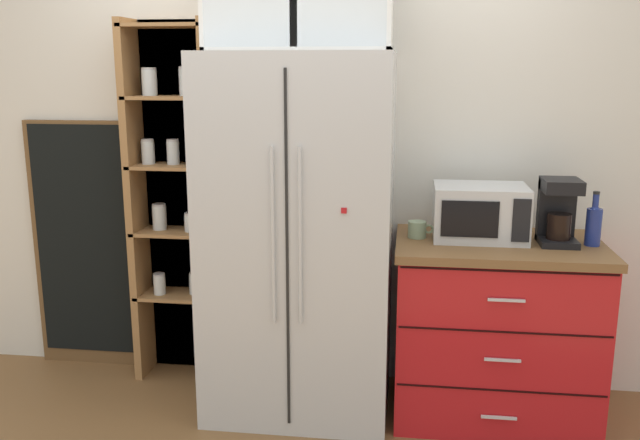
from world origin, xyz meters
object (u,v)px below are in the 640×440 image
at_px(bottle_clear, 499,215).
at_px(chalkboard_menu, 84,245).
at_px(refrigerator, 300,237).
at_px(coffee_maker, 558,211).
at_px(microwave, 480,212).
at_px(bottle_cobalt, 594,222).
at_px(mug_sage, 417,229).

distance_m(bottle_clear, chalkboard_menu, 2.28).
xyz_separation_m(refrigerator, coffee_maker, (1.22, 0.04, 0.16)).
relative_size(microwave, bottle_cobalt, 1.72).
bearing_deg(refrigerator, mug_sage, 5.62).
relative_size(coffee_maker, bottle_cobalt, 1.21).
xyz_separation_m(coffee_maker, chalkboard_menu, (-2.51, 0.28, -0.33)).
xyz_separation_m(mug_sage, chalkboard_menu, (-1.86, 0.26, -0.21)).
bearing_deg(chalkboard_menu, microwave, -6.39).
xyz_separation_m(microwave, bottle_clear, (0.09, 0.04, -0.02)).
bearing_deg(chalkboard_menu, coffee_maker, -6.44).
bearing_deg(microwave, bottle_clear, 22.18).
relative_size(bottle_cobalt, chalkboard_menu, 0.18).
bearing_deg(bottle_cobalt, mug_sage, 177.00).
height_order(microwave, mug_sage, microwave).
distance_m(microwave, mug_sage, 0.31).
height_order(bottle_cobalt, chalkboard_menu, chalkboard_menu).
height_order(microwave, bottle_clear, microwave).
bearing_deg(bottle_cobalt, coffee_maker, 172.09).
bearing_deg(refrigerator, bottle_cobalt, 0.58).
distance_m(microwave, chalkboard_menu, 2.19).
bearing_deg(bottle_clear, microwave, -157.82).
height_order(bottle_clear, chalkboard_menu, chalkboard_menu).
xyz_separation_m(microwave, coffee_maker, (0.35, -0.04, 0.03)).
relative_size(refrigerator, mug_sage, 14.31).
xyz_separation_m(mug_sage, bottle_cobalt, (0.81, -0.04, 0.07)).
bearing_deg(bottle_cobalt, chalkboard_menu, 173.47).
bearing_deg(coffee_maker, bottle_cobalt, -7.91).
distance_m(coffee_maker, chalkboard_menu, 2.55).
xyz_separation_m(coffee_maker, bottle_cobalt, (0.16, -0.02, -0.04)).
relative_size(microwave, coffee_maker, 1.42).
bearing_deg(chalkboard_menu, mug_sage, -8.04).
xyz_separation_m(mug_sage, bottle_clear, (0.39, 0.06, 0.07)).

